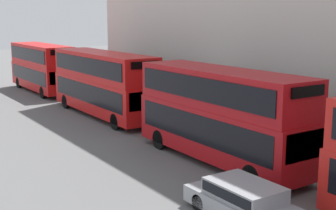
{
  "coord_description": "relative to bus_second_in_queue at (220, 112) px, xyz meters",
  "views": [
    {
      "loc": [
        -12.12,
        2.38,
        6.78
      ],
      "look_at": [
        0.48,
        21.33,
        2.42
      ],
      "focal_mm": 50.0,
      "sensor_mm": 36.0,
      "label": 1
    }
  ],
  "objects": [
    {
      "name": "bus_second_in_queue",
      "position": [
        0.0,
        0.0,
        0.0
      ],
      "size": [
        2.59,
        10.03,
        4.38
      ],
      "color": "#A80F14",
      "rests_on": "ground"
    },
    {
      "name": "bus_third_in_queue",
      "position": [
        -0.0,
        12.34,
        -0.01
      ],
      "size": [
        2.59,
        11.2,
        4.36
      ],
      "color": "red",
      "rests_on": "ground"
    },
    {
      "name": "bus_trailing",
      "position": [
        -0.0,
        24.89,
        -0.07
      ],
      "size": [
        2.59,
        10.1,
        4.25
      ],
      "color": "red",
      "rests_on": "ground"
    },
    {
      "name": "car_hatchback",
      "position": [
        -3.4,
        -5.43,
        -1.72
      ],
      "size": [
        1.9,
        4.59,
        1.3
      ],
      "color": "gray",
      "rests_on": "ground"
    }
  ]
}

